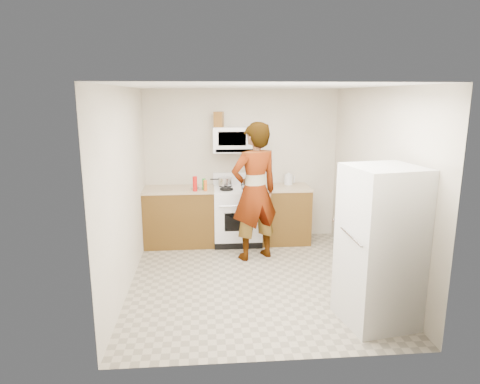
{
  "coord_description": "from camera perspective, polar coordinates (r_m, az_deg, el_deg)",
  "views": [
    {
      "loc": [
        -0.62,
        -5.26,
        2.4
      ],
      "look_at": [
        -0.13,
        0.55,
        1.07
      ],
      "focal_mm": 32.0,
      "sensor_mm": 36.0,
      "label": 1
    }
  ],
  "objects": [
    {
      "name": "bottle_spray",
      "position": [
        6.67,
        -6.03,
        1.1
      ],
      "size": [
        0.07,
        0.07,
        0.23
      ],
      "primitive_type": "cylinder",
      "rotation": [
        0.0,
        0.0,
        0.02
      ],
      "color": "red",
      "rests_on": "counter_left"
    },
    {
      "name": "pot_lid",
      "position": [
        6.83,
        -5.63,
        0.44
      ],
      "size": [
        0.29,
        0.29,
        0.01
      ],
      "primitive_type": "cylinder",
      "rotation": [
        0.0,
        0.0,
        0.31
      ],
      "color": "silver",
      "rests_on": "counter_left"
    },
    {
      "name": "bottle_hot_sauce",
      "position": [
        6.69,
        -4.64,
        0.88
      ],
      "size": [
        0.06,
        0.06,
        0.17
      ],
      "primitive_type": "cylinder",
      "rotation": [
        0.0,
        0.0,
        -0.02
      ],
      "color": "#E15B19",
      "rests_on": "counter_left"
    },
    {
      "name": "microwave",
      "position": [
        6.93,
        -0.48,
        7.03
      ],
      "size": [
        0.76,
        0.38,
        0.4
      ],
      "primitive_type": "cube",
      "color": "white",
      "rests_on": "back_wall"
    },
    {
      "name": "cabinet_left",
      "position": [
        7.04,
        -8.05,
        -3.38
      ],
      "size": [
        1.12,
        0.62,
        0.9
      ],
      "primitive_type": "cube",
      "color": "#553914",
      "rests_on": "floor"
    },
    {
      "name": "kettle",
      "position": [
        7.18,
        6.48,
        1.66
      ],
      "size": [
        0.18,
        0.18,
        0.17
      ],
      "primitive_type": "cylinder",
      "rotation": [
        0.0,
        0.0,
        -0.31
      ],
      "color": "silver",
      "rests_on": "counter_right"
    },
    {
      "name": "back_wall",
      "position": [
        7.17,
        0.21,
        3.6
      ],
      "size": [
        3.2,
        0.02,
        2.5
      ],
      "primitive_type": "cube",
      "color": "beige",
      "rests_on": "floor"
    },
    {
      "name": "jug",
      "position": [
        6.87,
        -2.86,
        9.64
      ],
      "size": [
        0.17,
        0.17,
        0.24
      ],
      "primitive_type": "cube",
      "rotation": [
        0.0,
        0.0,
        -0.26
      ],
      "color": "brown",
      "rests_on": "microwave"
    },
    {
      "name": "bottle_green_cap",
      "position": [
        6.77,
        -4.82,
        1.06
      ],
      "size": [
        0.07,
        0.07,
        0.18
      ],
      "primitive_type": "cylinder",
      "rotation": [
        0.0,
        0.0,
        0.22
      ],
      "color": "green",
      "rests_on": "counter_left"
    },
    {
      "name": "gas_range",
      "position": [
        7.03,
        -0.38,
        -2.97
      ],
      "size": [
        0.76,
        0.65,
        1.13
      ],
      "color": "white",
      "rests_on": "floor"
    },
    {
      "name": "right_wall",
      "position": [
        5.82,
        17.62,
        0.84
      ],
      "size": [
        0.02,
        3.6,
        2.5
      ],
      "primitive_type": "cube",
      "color": "beige",
      "rests_on": "floor"
    },
    {
      "name": "counter_left",
      "position": [
        6.92,
        -8.17,
        0.34
      ],
      "size": [
        1.14,
        0.64,
        0.03
      ],
      "primitive_type": "cube",
      "color": "tan",
      "rests_on": "cabinet_left"
    },
    {
      "name": "cabinet_right",
      "position": [
        7.15,
        5.87,
        -3.07
      ],
      "size": [
        0.8,
        0.62,
        0.9
      ],
      "primitive_type": "cube",
      "color": "#553914",
      "rests_on": "floor"
    },
    {
      "name": "person",
      "position": [
        6.24,
        1.97,
        0.02
      ],
      "size": [
        0.87,
        0.73,
        2.03
      ],
      "primitive_type": "imported",
      "rotation": [
        0.0,
        0.0,
        3.53
      ],
      "color": "tan",
      "rests_on": "floor"
    },
    {
      "name": "fridge",
      "position": [
        4.74,
        18.13,
        -6.92
      ],
      "size": [
        0.81,
        0.81,
        1.7
      ],
      "primitive_type": "cube",
      "rotation": [
        0.0,
        0.0,
        0.17
      ],
      "color": "white",
      "rests_on": "floor"
    },
    {
      "name": "counter_right",
      "position": [
        7.03,
        5.95,
        0.59
      ],
      "size": [
        0.82,
        0.64,
        0.03
      ],
      "primitive_type": "cube",
      "color": "tan",
      "rests_on": "cabinet_right"
    },
    {
      "name": "broom",
      "position": [
        6.87,
        13.93,
        -2.52
      ],
      "size": [
        0.15,
        0.26,
        1.24
      ],
      "primitive_type": "cylinder",
      "rotation": [
        0.14,
        -0.14,
        0.32
      ],
      "color": "white",
      "rests_on": "floor"
    },
    {
      "name": "floor",
      "position": [
        5.82,
        1.78,
        -11.54
      ],
      "size": [
        3.6,
        3.6,
        0.0
      ],
      "primitive_type": "plane",
      "color": "gray",
      "rests_on": "ground"
    },
    {
      "name": "tray",
      "position": [
        6.84,
        1.27,
        0.64
      ],
      "size": [
        0.28,
        0.2,
        0.05
      ],
      "primitive_type": "cube",
      "rotation": [
        0.0,
        0.0,
        -0.19
      ],
      "color": "white",
      "rests_on": "gas_range"
    },
    {
      "name": "saucepan",
      "position": [
        7.0,
        -1.99,
        1.41
      ],
      "size": [
        0.28,
        0.28,
        0.12
      ],
      "primitive_type": "cylinder",
      "rotation": [
        0.0,
        0.0,
        0.33
      ],
      "color": "silver",
      "rests_on": "gas_range"
    }
  ]
}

